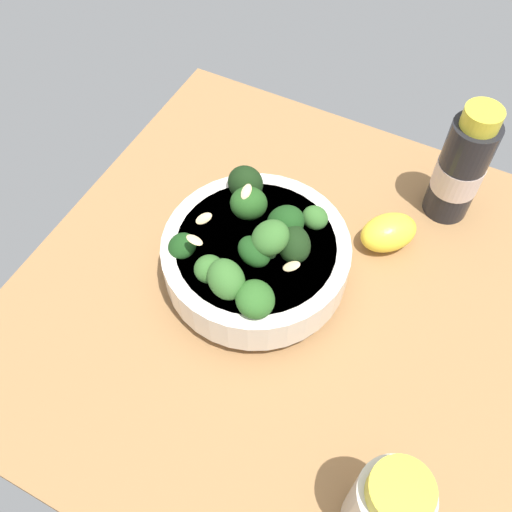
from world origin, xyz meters
TOP-DOWN VIEW (x-y plane):
  - ground_plane at (0.00, 0.00)cm, footprint 59.01×59.01cm
  - bowl_of_broccoli at (-0.58, -4.82)cm, footprint 20.06×20.06cm
  - lemon_wedge at (-11.67, 6.62)cm, footprint 8.10×7.97cm
  - bottle_tall at (17.36, 16.11)cm, footprint 6.06×6.06cm
  - bottle_short at (-20.08, 11.24)cm, footprint 5.47×5.47cm

SIDE VIEW (x-z plane):
  - ground_plane at x=0.00cm, z-range -4.70..0.00cm
  - lemon_wedge at x=-11.67cm, z-range 0.00..4.14cm
  - bowl_of_broccoli at x=-0.58cm, z-range -1.31..10.22cm
  - bottle_tall at x=17.36cm, z-range -0.31..11.71cm
  - bottle_short at x=-20.08cm, z-range -0.70..14.81cm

